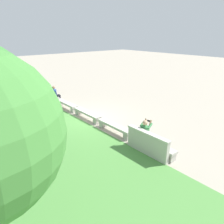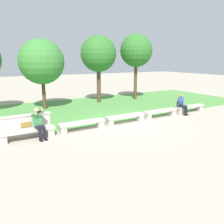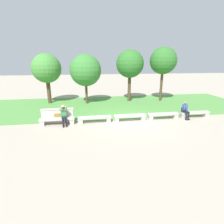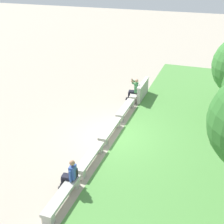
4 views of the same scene
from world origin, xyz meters
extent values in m
plane|color=#A89E8C|center=(0.00, 0.00, 0.00)|extent=(80.00, 80.00, 0.00)
cube|color=#518E42|center=(0.00, 4.38, 0.01)|extent=(24.05, 8.00, 0.03)
cube|color=#B7B2A8|center=(-4.90, 0.00, 0.39)|extent=(2.25, 0.40, 0.12)
cube|color=#B7B2A8|center=(-5.85, 0.00, 0.17)|extent=(0.28, 0.34, 0.33)
cube|color=#B7B2A8|center=(-3.96, 0.00, 0.17)|extent=(0.28, 0.34, 0.33)
cube|color=#B7B2A8|center=(-2.45, 0.00, 0.39)|extent=(2.25, 0.40, 0.12)
cube|color=#B7B2A8|center=(-3.39, 0.00, 0.17)|extent=(0.28, 0.34, 0.33)
cube|color=#B7B2A8|center=(-1.51, 0.00, 0.17)|extent=(0.28, 0.34, 0.33)
cube|color=#B7B2A8|center=(0.00, 0.00, 0.39)|extent=(2.25, 0.40, 0.12)
cube|color=#B7B2A8|center=(-0.94, 0.00, 0.17)|extent=(0.28, 0.34, 0.33)
cube|color=#B7B2A8|center=(0.94, 0.00, 0.17)|extent=(0.28, 0.34, 0.33)
cube|color=#B7B2A8|center=(2.45, 0.00, 0.39)|extent=(2.25, 0.40, 0.12)
cube|color=#B7B2A8|center=(1.51, 0.00, 0.17)|extent=(0.28, 0.34, 0.33)
cube|color=#B7B2A8|center=(3.39, 0.00, 0.17)|extent=(0.28, 0.34, 0.33)
cube|color=#B7B2A8|center=(4.90, 0.00, 0.39)|extent=(2.25, 0.40, 0.12)
cube|color=#B7B2A8|center=(3.96, 0.00, 0.17)|extent=(0.28, 0.34, 0.33)
cube|color=#B7B2A8|center=(5.85, 0.00, 0.17)|extent=(0.28, 0.34, 0.33)
cube|color=#B7B2A8|center=(-4.90, 0.34, 0.47)|extent=(2.06, 0.18, 0.95)
cube|color=beige|center=(-4.90, 0.34, 0.98)|extent=(2.12, 0.24, 0.06)
cube|color=olive|center=(-4.90, 0.24, 0.59)|extent=(0.44, 0.02, 0.22)
cube|color=black|center=(-4.47, -0.46, 0.03)|extent=(0.14, 0.25, 0.06)
cylinder|color=black|center=(-4.49, -0.39, 0.24)|extent=(0.11, 0.11, 0.42)
cube|color=black|center=(-4.28, -0.42, 0.03)|extent=(0.14, 0.25, 0.06)
cylinder|color=black|center=(-4.29, -0.35, 0.24)|extent=(0.11, 0.11, 0.42)
cube|color=black|center=(-4.42, -0.19, 0.51)|extent=(0.37, 0.47, 0.12)
cube|color=#3D894C|center=(-4.47, 0.04, 0.79)|extent=(0.38, 0.28, 0.56)
sphere|color=tan|center=(-4.47, 0.04, 1.21)|extent=(0.22, 0.22, 0.22)
cylinder|color=#3D894C|center=(-4.64, -0.09, 1.08)|extent=(0.15, 0.32, 0.21)
cylinder|color=tan|center=(-4.55, -0.22, 1.16)|extent=(0.09, 0.19, 0.27)
cylinder|color=#3D894C|center=(-4.26, -0.02, 1.08)|extent=(0.15, 0.32, 0.21)
cylinder|color=tan|center=(-4.30, -0.17, 1.16)|extent=(0.13, 0.20, 0.27)
cube|color=black|center=(-4.41, -0.26, 1.20)|extent=(0.15, 0.04, 0.08)
cube|color=black|center=(4.04, -0.43, 0.03)|extent=(0.12, 0.23, 0.06)
cylinder|color=black|center=(4.04, -0.37, 0.24)|extent=(0.10, 0.10, 0.42)
cube|color=black|center=(4.22, -0.41, 0.03)|extent=(0.12, 0.23, 0.06)
cylinder|color=black|center=(4.21, -0.35, 0.24)|extent=(0.10, 0.10, 0.42)
cube|color=black|center=(4.11, -0.18, 0.51)|extent=(0.32, 0.43, 0.12)
cube|color=#33519E|center=(4.09, 0.04, 0.77)|extent=(0.34, 0.23, 0.52)
sphere|color=#9E7051|center=(4.09, 0.04, 1.16)|extent=(0.20, 0.20, 0.20)
cylinder|color=#33519E|center=(3.89, 0.00, 0.72)|extent=(0.08, 0.08, 0.48)
cylinder|color=#33519E|center=(4.29, 0.04, 0.72)|extent=(0.08, 0.08, 0.48)
cube|color=black|center=(4.00, 0.04, 0.63)|extent=(0.28, 0.20, 0.36)
cube|color=black|center=(4.00, -0.07, 0.56)|extent=(0.20, 0.06, 0.16)
torus|color=black|center=(4.00, 0.04, 0.83)|extent=(0.10, 0.02, 0.10)
cylinder|color=#4C3826|center=(-2.90, 5.54, 1.14)|extent=(0.23, 0.23, 2.29)
sphere|color=#387A33|center=(-2.90, 5.54, 3.16)|extent=(2.92, 2.92, 2.92)
cylinder|color=#4C3826|center=(4.66, 5.59, 1.62)|extent=(0.26, 0.26, 3.24)
sphere|color=#2D6B28|center=(4.66, 5.59, 4.02)|extent=(2.61, 2.61, 2.61)
cylinder|color=#4C3826|center=(1.42, 5.94, 1.46)|extent=(0.31, 0.31, 2.92)
sphere|color=#2D6B28|center=(1.42, 5.94, 3.72)|extent=(2.69, 2.69, 2.69)
camera|label=1|loc=(-10.06, 6.60, 4.80)|focal=35.00mm
camera|label=2|loc=(-6.18, -9.29, 3.26)|focal=35.00mm
camera|label=3|loc=(-2.98, -11.22, 4.14)|focal=28.00mm
camera|label=4|loc=(12.15, 4.36, 7.62)|focal=50.00mm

